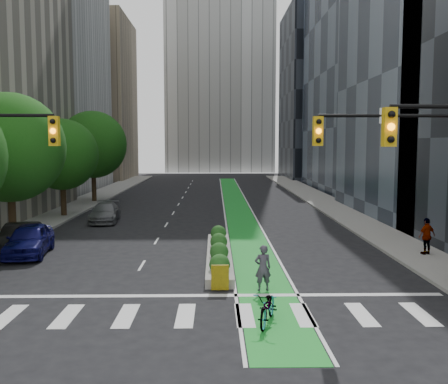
{
  "coord_description": "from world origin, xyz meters",
  "views": [
    {
      "loc": [
        1.01,
        -17.42,
        5.81
      ],
      "look_at": [
        1.53,
        11.41,
        3.0
      ],
      "focal_mm": 40.0,
      "sensor_mm": 36.0,
      "label": 1
    }
  ],
  "objects_px": {
    "median_planter": "(219,253)",
    "parked_car_left_mid": "(20,238)",
    "pedestrian_far": "(427,236)",
    "cyclist": "(263,268)",
    "parked_car_left_near": "(29,240)",
    "bicycle": "(268,307)",
    "parked_car_left_far": "(105,213)"
  },
  "relations": [
    {
      "from": "parked_car_left_mid",
      "to": "parked_car_left_far",
      "type": "bearing_deg",
      "value": 70.51
    },
    {
      "from": "parked_car_left_near",
      "to": "bicycle",
      "type": "bearing_deg",
      "value": -48.98
    },
    {
      "from": "parked_car_left_far",
      "to": "pedestrian_far",
      "type": "bearing_deg",
      "value": -37.11
    },
    {
      "from": "median_planter",
      "to": "parked_car_left_far",
      "type": "distance_m",
      "value": 14.94
    },
    {
      "from": "cyclist",
      "to": "pedestrian_far",
      "type": "height_order",
      "value": "pedestrian_far"
    },
    {
      "from": "bicycle",
      "to": "parked_car_left_near",
      "type": "bearing_deg",
      "value": 155.02
    },
    {
      "from": "parked_car_left_mid",
      "to": "pedestrian_far",
      "type": "distance_m",
      "value": 21.41
    },
    {
      "from": "median_planter",
      "to": "pedestrian_far",
      "type": "distance_m",
      "value": 10.68
    },
    {
      "from": "median_planter",
      "to": "pedestrian_far",
      "type": "relative_size",
      "value": 5.46
    },
    {
      "from": "cyclist",
      "to": "pedestrian_far",
      "type": "bearing_deg",
      "value": -157.42
    },
    {
      "from": "cyclist",
      "to": "parked_car_left_near",
      "type": "bearing_deg",
      "value": -39.25
    },
    {
      "from": "bicycle",
      "to": "parked_car_left_far",
      "type": "xyz_separation_m",
      "value": [
        -9.9,
        21.19,
        0.15
      ]
    },
    {
      "from": "median_planter",
      "to": "pedestrian_far",
      "type": "height_order",
      "value": "pedestrian_far"
    },
    {
      "from": "median_planter",
      "to": "cyclist",
      "type": "bearing_deg",
      "value": -71.97
    },
    {
      "from": "bicycle",
      "to": "parked_car_left_far",
      "type": "height_order",
      "value": "parked_car_left_far"
    },
    {
      "from": "median_planter",
      "to": "parked_car_left_mid",
      "type": "height_order",
      "value": "parked_car_left_mid"
    },
    {
      "from": "cyclist",
      "to": "pedestrian_far",
      "type": "relative_size",
      "value": 0.98
    },
    {
      "from": "median_planter",
      "to": "parked_car_left_mid",
      "type": "bearing_deg",
      "value": 168.43
    },
    {
      "from": "bicycle",
      "to": "pedestrian_far",
      "type": "relative_size",
      "value": 1.12
    },
    {
      "from": "cyclist",
      "to": "parked_car_left_near",
      "type": "relative_size",
      "value": 0.38
    },
    {
      "from": "parked_car_left_mid",
      "to": "parked_car_left_far",
      "type": "height_order",
      "value": "parked_car_left_mid"
    },
    {
      "from": "parked_car_left_far",
      "to": "parked_car_left_mid",
      "type": "bearing_deg",
      "value": -107.99
    },
    {
      "from": "cyclist",
      "to": "parked_car_left_near",
      "type": "distance_m",
      "value": 13.26
    },
    {
      "from": "cyclist",
      "to": "parked_car_left_near",
      "type": "xyz_separation_m",
      "value": [
        -11.56,
        6.49,
        -0.1
      ]
    },
    {
      "from": "parked_car_left_far",
      "to": "median_planter",
      "type": "bearing_deg",
      "value": -61.02
    },
    {
      "from": "bicycle",
      "to": "parked_car_left_near",
      "type": "xyz_separation_m",
      "value": [
        -11.38,
        10.11,
        0.27
      ]
    },
    {
      "from": "parked_car_left_mid",
      "to": "parked_car_left_far",
      "type": "distance_m",
      "value": 10.43
    },
    {
      "from": "bicycle",
      "to": "cyclist",
      "type": "bearing_deg",
      "value": 103.78
    },
    {
      "from": "median_planter",
      "to": "parked_car_left_near",
      "type": "distance_m",
      "value": 9.96
    },
    {
      "from": "bicycle",
      "to": "parked_car_left_mid",
      "type": "height_order",
      "value": "parked_car_left_mid"
    },
    {
      "from": "parked_car_left_near",
      "to": "pedestrian_far",
      "type": "xyz_separation_m",
      "value": [
        20.52,
        -0.79,
        0.27
      ]
    },
    {
      "from": "pedestrian_far",
      "to": "parked_car_left_far",
      "type": "bearing_deg",
      "value": -57.08
    }
  ]
}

